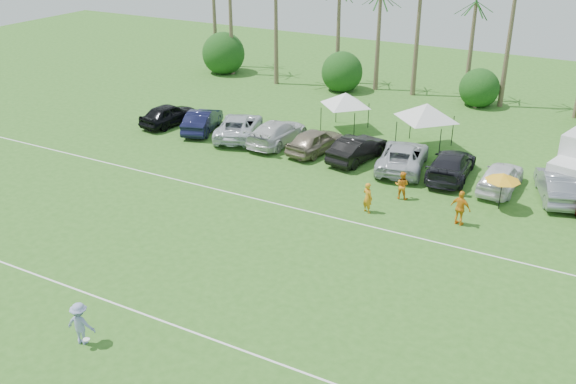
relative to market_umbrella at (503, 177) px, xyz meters
The scene contains 23 objects.
ground 22.91m from the market_umbrella, 121.49° to the right, with size 120.00×120.00×0.00m, color #31641E.
field_lines 16.66m from the market_umbrella, 136.12° to the right, with size 80.00×12.10×0.01m.
palm_tree_4 25.05m from the market_umbrella, 130.68° to the left, with size 2.40×2.40×8.90m.
bush_tree_0 36.58m from the market_umbrella, 147.73° to the left, with size 4.00×4.00×4.00m.
bush_tree_1 26.51m from the market_umbrella, 132.55° to the left, with size 4.00×4.00×4.00m.
bush_tree_2 20.41m from the market_umbrella, 106.88° to the left, with size 4.00×4.00×4.00m.
sideline_player_a 7.56m from the market_umbrella, 148.09° to the right, with size 0.65×0.42×1.77m, color orange.
sideline_player_b 5.58m from the market_umbrella, 165.86° to the right, with size 0.82×0.64×1.68m, color orange.
sideline_player_c 3.46m from the market_umbrella, 116.04° to the right, with size 1.15×0.48×1.96m, color orange.
canopy_tent_left 15.50m from the market_umbrella, 148.24° to the left, with size 4.16×4.16×3.37m.
canopy_tent_right 9.90m from the market_umbrella, 133.07° to the left, with size 4.72×4.72×3.82m.
market_umbrella is the anchor object (origin of this frame).
frisbee_player 23.28m from the market_umbrella, 120.27° to the right, with size 1.29×0.91×1.82m.
parked_car_0 25.69m from the market_umbrella, behind, with size 1.98×4.91×1.67m, color black.
parked_car_1 22.60m from the market_umbrella, behind, with size 1.77×5.08×1.67m, color black.
parked_car_2 19.54m from the market_umbrella, behind, with size 2.78×6.02×1.67m, color silver.
parked_car_3 16.50m from the market_umbrella, 168.87° to the left, with size 2.35×5.77×1.67m, color silver.
parked_car_4 13.41m from the market_umbrella, 167.29° to the left, with size 1.98×4.91×1.67m, color gray.
parked_car_5 10.40m from the market_umbrella, 163.45° to the left, with size 1.77×5.08×1.67m, color black.
parked_car_6 7.53m from the market_umbrella, 155.85° to the left, with size 2.78×6.02×1.67m, color #B4B8BF.
parked_car_7 4.96m from the market_umbrella, 139.43° to the left, with size 2.35×5.77×1.67m, color black.
parked_car_8 2.98m from the market_umbrella, 101.47° to the left, with size 1.98×4.91×1.67m, color white.
parked_car_9 4.08m from the market_umbrella, 49.03° to the left, with size 1.77×5.08×1.67m, color slate.
Camera 1 is at (17.14, -14.67, 15.98)m, focal length 40.00 mm.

